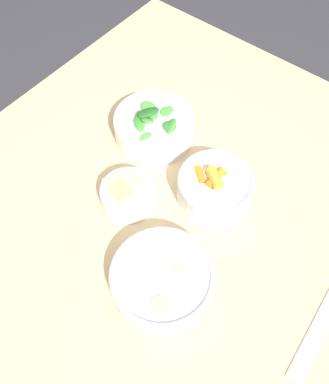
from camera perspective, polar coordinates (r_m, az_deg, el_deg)
ground_plane at (r=1.59m, az=0.01°, el=-14.81°), size 10.00×10.00×0.00m
dining_table at (r=1.01m, az=0.02°, el=-3.78°), size 1.04×0.91×0.75m
bowl_carrots at (r=0.88m, az=6.71°, el=0.71°), size 0.15×0.15×0.08m
bowl_greens at (r=0.97m, az=-1.44°, el=8.86°), size 0.18×0.18×0.09m
bowl_beans_hotdog at (r=0.79m, az=-0.32°, el=-11.51°), size 0.19×0.19×0.05m
bowl_cookies at (r=0.88m, az=-4.96°, el=-0.25°), size 0.11×0.11×0.05m
ruler at (r=0.85m, az=20.90°, el=-14.68°), size 0.28×0.04×0.00m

